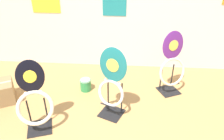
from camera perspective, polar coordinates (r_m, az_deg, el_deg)
toilet_seat_display_purple_note at (r=3.19m, az=15.40°, el=1.20°), size 0.44×0.37×0.93m
toilet_seat_display_teal_sax at (r=2.63m, az=-0.05°, el=-3.70°), size 0.38×0.37×0.92m
toilet_seat_display_jazz_black at (r=2.61m, az=-19.58°, el=-8.08°), size 0.45×0.37×0.86m
paint_can at (r=3.29m, az=-6.92°, el=-3.76°), size 0.17×0.17×0.18m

